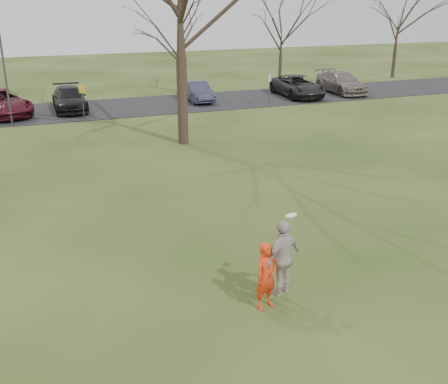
{
  "coord_description": "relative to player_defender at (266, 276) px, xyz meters",
  "views": [
    {
      "loc": [
        -5.13,
        -9.58,
        6.91
      ],
      "look_at": [
        0.0,
        4.0,
        1.5
      ],
      "focal_mm": 42.36,
      "sensor_mm": 36.0,
      "label": 1
    }
  ],
  "objects": [
    {
      "name": "parking_strip",
      "position": [
        0.41,
        24.85,
        -0.81
      ],
      "size": [
        62.0,
        6.5,
        0.04
      ],
      "primitive_type": "cube",
      "color": "black",
      "rests_on": "ground"
    },
    {
      "name": "car_6",
      "position": [
        13.81,
        24.28,
        -0.05
      ],
      "size": [
        2.7,
        5.44,
        1.48
      ],
      "primitive_type": "imported",
      "rotation": [
        0.0,
        0.0,
        -0.05
      ],
      "color": "black",
      "rests_on": "parking_strip"
    },
    {
      "name": "lamp_post",
      "position": [
        -5.59,
        22.35,
        3.14
      ],
      "size": [
        0.34,
        0.34,
        6.27
      ],
      "color": "#47474C",
      "rests_on": "ground"
    },
    {
      "name": "car_5",
      "position": [
        6.46,
        25.13,
        -0.12
      ],
      "size": [
        1.45,
        4.06,
        1.33
      ],
      "primitive_type": "imported",
      "rotation": [
        0.0,
        0.0,
        -0.01
      ],
      "color": "#303148",
      "rests_on": "parking_strip"
    },
    {
      "name": "car_2",
      "position": [
        -6.19,
        24.93,
        -0.01
      ],
      "size": [
        4.33,
        6.16,
        1.56
      ],
      "primitive_type": "imported",
      "rotation": [
        0.0,
        0.0,
        0.34
      ],
      "color": "#4E121D",
      "rests_on": "parking_strip"
    },
    {
      "name": "car_7",
      "position": [
        17.64,
        24.55,
        -0.03
      ],
      "size": [
        2.25,
        5.27,
        1.51
      ],
      "primitive_type": "imported",
      "rotation": [
        0.0,
        0.0,
        -0.03
      ],
      "color": "slate",
      "rests_on": "parking_strip"
    },
    {
      "name": "sign_white",
      "position": [
        10.41,
        21.85,
        0.62
      ],
      "size": [
        0.35,
        0.35,
        2.08
      ],
      "color": "#47474C",
      "rests_on": "ground"
    },
    {
      "name": "small_tree_row",
      "position": [
        4.8,
        29.91,
        3.07
      ],
      "size": [
        55.0,
        5.9,
        8.5
      ],
      "color": "#352821",
      "rests_on": "ground"
    },
    {
      "name": "car_3",
      "position": [
        -2.08,
        25.14,
        -0.07
      ],
      "size": [
        2.09,
        4.96,
        1.43
      ],
      "primitive_type": "imported",
      "rotation": [
        0.0,
        0.0,
        -0.02
      ],
      "color": "black",
      "rests_on": "parking_strip"
    },
    {
      "name": "catching_play",
      "position": [
        0.47,
        0.12,
        0.32
      ],
      "size": [
        1.2,
        0.86,
        1.97
      ],
      "color": "#BCADA9",
      "rests_on": "ground"
    },
    {
      "name": "player_defender",
      "position": [
        0.0,
        0.0,
        0.0
      ],
      "size": [
        0.7,
        0.57,
        1.65
      ],
      "primitive_type": "imported",
      "rotation": [
        0.0,
        0.0,
        0.33
      ],
      "color": "red",
      "rests_on": "ground"
    },
    {
      "name": "sign_yellow",
      "position": [
        -1.59,
        21.85,
        0.62
      ],
      "size": [
        0.35,
        0.35,
        2.08
      ],
      "color": "#47474C",
      "rests_on": "ground"
    },
    {
      "name": "ground",
      "position": [
        0.41,
        -0.15,
        -0.83
      ],
      "size": [
        120.0,
        120.0,
        0.0
      ],
      "primitive_type": "plane",
      "color": "#1E380F",
      "rests_on": "ground"
    }
  ]
}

